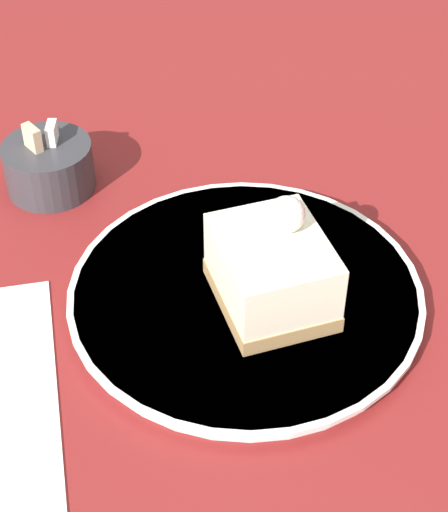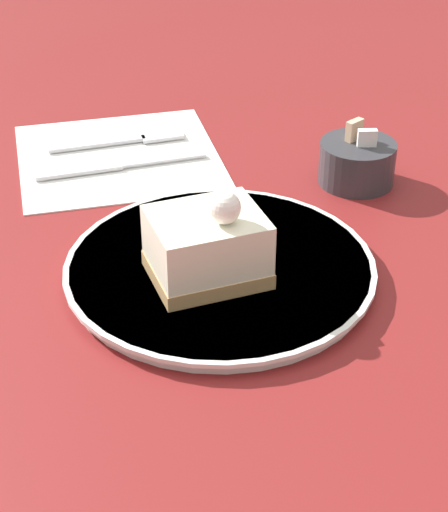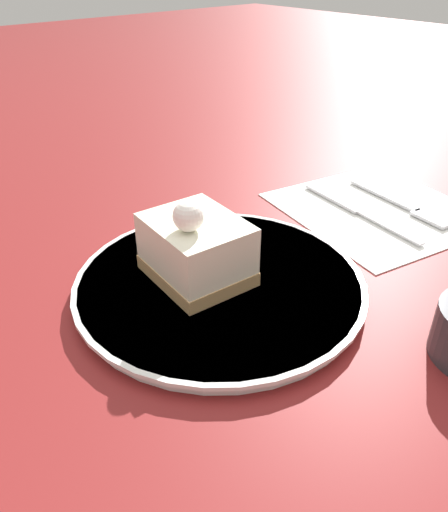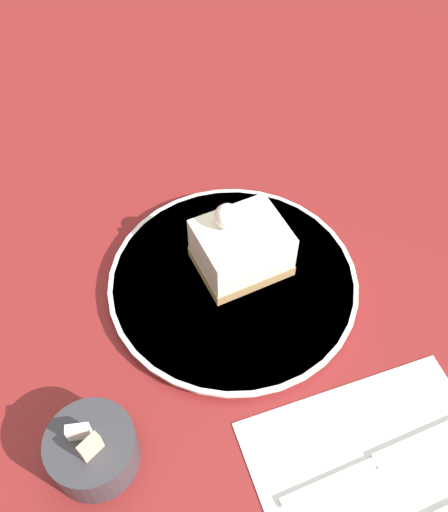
% 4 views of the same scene
% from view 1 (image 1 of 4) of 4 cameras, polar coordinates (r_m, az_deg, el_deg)
% --- Properties ---
extents(ground_plane, '(4.00, 4.00, 0.00)m').
position_cam_1_polar(ground_plane, '(0.67, 4.77, -3.29)').
color(ground_plane, maroon).
extents(plate, '(0.28, 0.28, 0.01)m').
position_cam_1_polar(plate, '(0.67, 1.44, -2.63)').
color(plate, silver).
rests_on(plate, ground_plane).
extents(cake_slice, '(0.09, 0.10, 0.09)m').
position_cam_1_polar(cake_slice, '(0.63, 3.30, -0.98)').
color(cake_slice, '#AD8451').
rests_on(cake_slice, plate).
extents(sugar_bowl, '(0.08, 0.08, 0.07)m').
position_cam_1_polar(sugar_bowl, '(0.79, -11.60, 5.90)').
color(sugar_bowl, '#333338').
rests_on(sugar_bowl, ground_plane).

